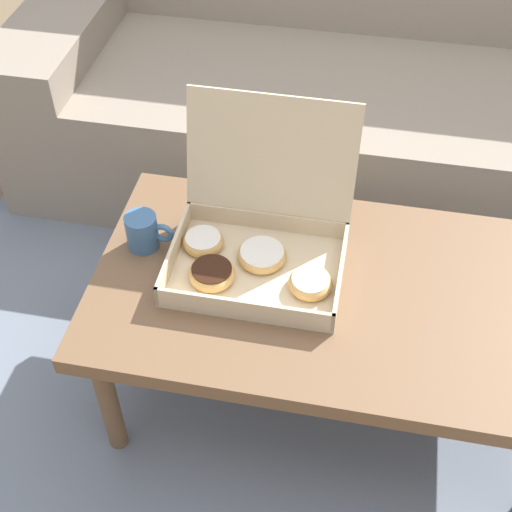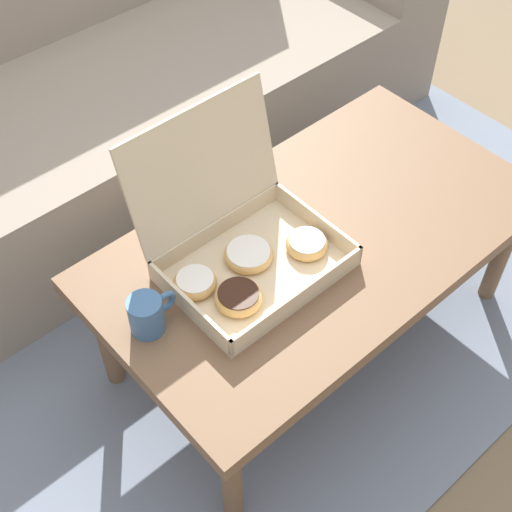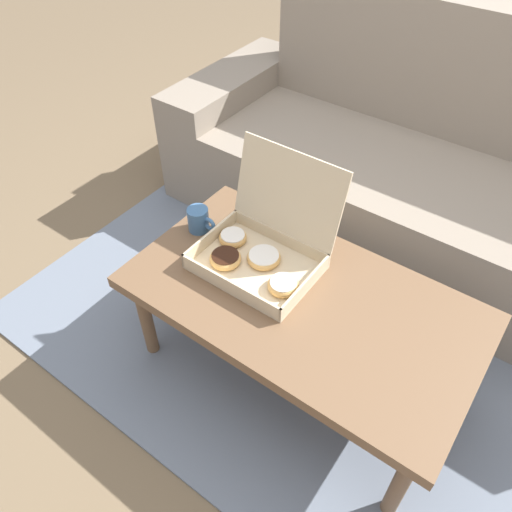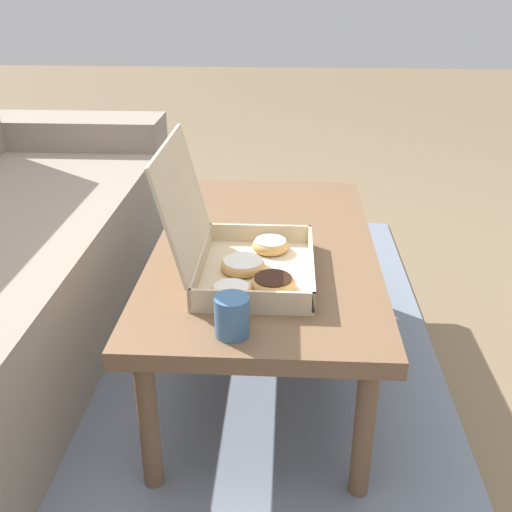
% 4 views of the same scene
% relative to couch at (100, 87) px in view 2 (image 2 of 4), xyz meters
% --- Properties ---
extents(ground_plane, '(12.00, 12.00, 0.00)m').
position_rel_couch_xyz_m(ground_plane, '(0.00, -0.81, -0.30)').
color(ground_plane, '#756047').
extents(area_rug, '(2.22, 1.85, 0.01)m').
position_rel_couch_xyz_m(area_rug, '(0.00, -0.51, -0.30)').
color(area_rug, slate).
rests_on(area_rug, ground_plane).
extents(couch, '(2.10, 0.80, 0.92)m').
position_rel_couch_xyz_m(couch, '(0.00, 0.00, 0.00)').
color(couch, gray).
rests_on(couch, ground_plane).
extents(coffee_table, '(1.04, 0.58, 0.40)m').
position_rel_couch_xyz_m(coffee_table, '(0.00, -0.92, 0.06)').
color(coffee_table, brown).
rests_on(coffee_table, ground_plane).
extents(pastry_box, '(0.37, 0.34, 0.32)m').
position_rel_couch_xyz_m(pastry_box, '(-0.19, -0.87, 0.15)').
color(pastry_box, beige).
rests_on(pastry_box, coffee_table).
extents(coffee_mug, '(0.11, 0.07, 0.08)m').
position_rel_couch_xyz_m(coffee_mug, '(-0.44, -0.87, 0.14)').
color(coffee_mug, '#3D6693').
rests_on(coffee_mug, coffee_table).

